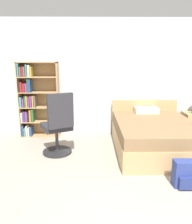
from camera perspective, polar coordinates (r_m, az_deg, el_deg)
The scene contains 5 objects.
wall_back at distance 5.07m, azimuth 6.37°, elevation 8.79°, with size 9.00×0.06×2.60m.
bookshelf at distance 5.06m, azimuth -15.88°, elevation 3.11°, with size 0.87×0.28×1.66m.
bed at distance 4.38m, azimuth 14.81°, elevation -5.70°, with size 1.46×1.94×0.82m.
office_chair at distance 3.96m, azimuth -9.89°, elevation -3.82°, with size 0.66×0.71×1.16m.
backpack_blue at distance 3.30m, azimuth 22.37°, elevation -14.86°, with size 0.32×0.22×0.37m.
Camera 1 is at (-0.62, -1.79, 1.66)m, focal length 35.00 mm.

